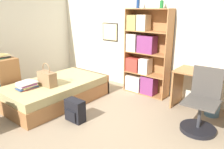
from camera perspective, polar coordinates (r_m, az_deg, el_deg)
name	(u,v)px	position (r m, az deg, el deg)	size (l,w,h in m)	color
ground_plane	(83,112)	(3.98, -7.48, -9.68)	(14.00, 14.00, 0.00)	gray
wall_back	(137,30)	(4.89, 6.51, 11.35)	(10.00, 0.09, 2.60)	beige
wall_left	(9,30)	(5.48, -25.27, 10.47)	(0.06, 10.00, 2.60)	beige
bed	(57,91)	(4.44, -14.19, -4.28)	(1.10, 1.93, 0.41)	#A36B3D
handbag	(47,78)	(4.13, -16.60, -1.00)	(0.36, 0.17, 0.43)	#93704C
book_stack_on_bed	(27,85)	(4.14, -21.32, -2.60)	(0.30, 0.37, 0.11)	#B2382D
dresser	(5,79)	(4.84, -26.21, -1.04)	(0.51, 0.43, 0.84)	#A36B3D
magazine_pile_on_dresser	(0,56)	(4.76, -27.17, 4.22)	(0.33, 0.37, 0.07)	#427A4C
bookcase	(142,56)	(4.64, 7.96, 4.69)	(0.95, 0.32, 1.77)	#A36B3D
bottle_green	(138,3)	(4.57, 6.82, 17.99)	(0.07, 0.07, 0.25)	navy
bottle_brown	(162,4)	(4.40, 12.84, 17.49)	(0.07, 0.07, 0.20)	#1E6B2D
desk	(212,86)	(4.08, 24.70, -2.69)	(1.25, 0.56, 0.72)	#A36B3D
desk_chair	(201,112)	(3.56, 22.17, -8.96)	(0.52, 0.52, 0.95)	black
backpack	(75,111)	(3.64, -9.68, -9.30)	(0.33, 0.20, 0.37)	black
waste_bin	(212,109)	(4.16, 24.70, -8.21)	(0.24, 0.24, 0.23)	slate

